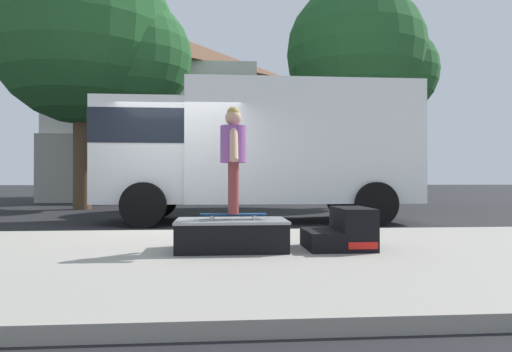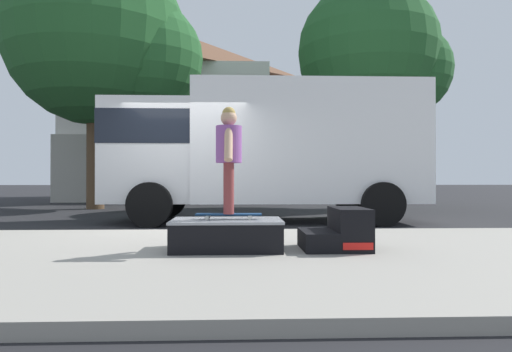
# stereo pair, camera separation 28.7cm
# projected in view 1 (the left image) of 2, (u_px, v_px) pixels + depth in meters

# --- Properties ---
(ground_plane) EXTENTS (140.00, 140.00, 0.00)m
(ground_plane) POSITION_uv_depth(u_px,v_px,m) (173.00, 234.00, 8.15)
(ground_plane) COLOR black
(sidewalk_slab) EXTENTS (50.00, 5.00, 0.12)m
(sidewalk_slab) POSITION_uv_depth(u_px,v_px,m) (148.00, 260.00, 5.16)
(sidewalk_slab) COLOR gray
(sidewalk_slab) RESTS_ON ground
(skate_box) EXTENTS (1.30, 0.83, 0.36)m
(skate_box) POSITION_uv_depth(u_px,v_px,m) (231.00, 234.00, 5.47)
(skate_box) COLOR black
(skate_box) RESTS_ON sidewalk_slab
(kicker_ramp) EXTENTS (0.77, 0.79, 0.49)m
(kicker_ramp) POSITION_uv_depth(u_px,v_px,m) (343.00, 232.00, 5.58)
(kicker_ramp) COLOR black
(kicker_ramp) RESTS_ON sidewalk_slab
(skateboard) EXTENTS (0.79, 0.23, 0.07)m
(skateboard) POSITION_uv_depth(u_px,v_px,m) (233.00, 215.00, 5.48)
(skateboard) COLOR navy
(skateboard) RESTS_ON skate_box
(skater_kid) EXTENTS (0.31, 0.65, 1.27)m
(skater_kid) POSITION_uv_depth(u_px,v_px,m) (233.00, 151.00, 5.48)
(skater_kid) COLOR brown
(skater_kid) RESTS_ON skateboard
(box_truck) EXTENTS (6.91, 2.63, 3.05)m
(box_truck) POSITION_uv_depth(u_px,v_px,m) (256.00, 146.00, 10.49)
(box_truck) COLOR white
(box_truck) RESTS_ON ground
(street_tree_main) EXTENTS (5.17, 4.70, 7.58)m
(street_tree_main) POSITION_uv_depth(u_px,v_px,m) (364.00, 58.00, 15.73)
(street_tree_main) COLOR brown
(street_tree_main) RESTS_ON ground
(street_tree_neighbour) EXTENTS (6.33, 5.75, 8.46)m
(street_tree_neighbour) POSITION_uv_depth(u_px,v_px,m) (94.00, 39.00, 14.75)
(street_tree_neighbour) COLOR brown
(street_tree_neighbour) RESTS_ON ground
(house_behind) EXTENTS (9.54, 8.23, 8.40)m
(house_behind) POSITION_uv_depth(u_px,v_px,m) (161.00, 113.00, 23.06)
(house_behind) COLOR silver
(house_behind) RESTS_ON ground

